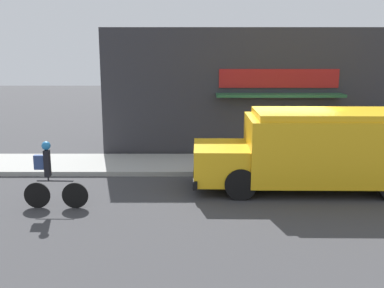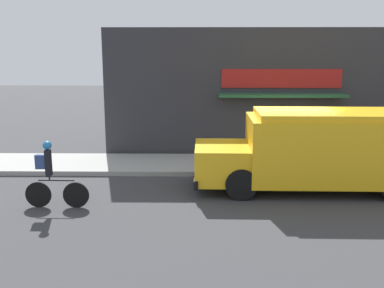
% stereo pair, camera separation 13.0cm
% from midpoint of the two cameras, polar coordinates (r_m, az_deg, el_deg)
% --- Properties ---
extents(ground_plane, '(70.00, 70.00, 0.00)m').
position_cam_midpoint_polar(ground_plane, '(14.56, 12.18, -4.10)').
color(ground_plane, '#38383A').
extents(sidewalk, '(28.00, 2.49, 0.15)m').
position_cam_midpoint_polar(sidewalk, '(15.72, 11.31, -2.57)').
color(sidewalk, '#999993').
rests_on(sidewalk, ground_plane).
extents(storefront, '(12.50, 0.89, 4.71)m').
position_cam_midpoint_polar(storefront, '(16.70, 10.79, 6.28)').
color(storefront, '#2D2D33').
rests_on(storefront, ground_plane).
extents(school_bus, '(6.65, 2.68, 2.28)m').
position_cam_midpoint_polar(school_bus, '(13.22, 16.65, -0.65)').
color(school_bus, yellow).
rests_on(school_bus, ground_plane).
extents(cyclist, '(1.64, 0.22, 1.73)m').
position_cam_midpoint_polar(cyclist, '(11.87, -17.15, -3.85)').
color(cyclist, black).
rests_on(cyclist, ground_plane).
extents(trash_bin, '(0.64, 0.64, 0.79)m').
position_cam_midpoint_polar(trash_bin, '(16.35, 20.61, -0.85)').
color(trash_bin, '#38383D').
rests_on(trash_bin, sidewalk).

